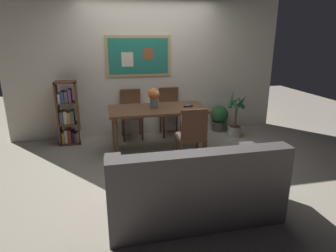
{
  "coord_description": "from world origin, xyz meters",
  "views": [
    {
      "loc": [
        -0.86,
        -4.14,
        1.86
      ],
      "look_at": [
        -0.01,
        -0.34,
        0.65
      ],
      "focal_mm": 30.81,
      "sensor_mm": 36.0,
      "label": 1
    }
  ],
  "objects_px": {
    "dining_chair_near_right": "(192,133)",
    "dining_chair_far_right": "(170,107)",
    "potted_ivy": "(219,118)",
    "potted_palm": "(235,119)",
    "flower_vase": "(154,96)",
    "tv_remote": "(188,106)",
    "dining_chair_far_left": "(131,110)",
    "leather_couch": "(193,189)",
    "bookshelf": "(68,116)",
    "dining_table": "(158,114)"
  },
  "relations": [
    {
      "from": "dining_chair_near_right",
      "to": "potted_ivy",
      "type": "relative_size",
      "value": 1.62
    },
    {
      "from": "flower_vase",
      "to": "dining_chair_near_right",
      "type": "bearing_deg",
      "value": -63.28
    },
    {
      "from": "potted_ivy",
      "to": "potted_palm",
      "type": "distance_m",
      "value": 0.43
    },
    {
      "from": "dining_chair_far_right",
      "to": "potted_palm",
      "type": "bearing_deg",
      "value": -19.0
    },
    {
      "from": "flower_vase",
      "to": "potted_ivy",
      "type": "bearing_deg",
      "value": 27.24
    },
    {
      "from": "dining_table",
      "to": "potted_palm",
      "type": "relative_size",
      "value": 1.8
    },
    {
      "from": "leather_couch",
      "to": "flower_vase",
      "type": "distance_m",
      "value": 2.06
    },
    {
      "from": "bookshelf",
      "to": "tv_remote",
      "type": "distance_m",
      "value": 2.14
    },
    {
      "from": "bookshelf",
      "to": "tv_remote",
      "type": "relative_size",
      "value": 6.99
    },
    {
      "from": "dining_chair_far_right",
      "to": "dining_chair_near_right",
      "type": "bearing_deg",
      "value": -91.34
    },
    {
      "from": "dining_chair_far_left",
      "to": "dining_chair_near_right",
      "type": "relative_size",
      "value": 1.0
    },
    {
      "from": "flower_vase",
      "to": "dining_chair_far_left",
      "type": "bearing_deg",
      "value": 112.2
    },
    {
      "from": "dining_chair_far_right",
      "to": "tv_remote",
      "type": "distance_m",
      "value": 0.86
    },
    {
      "from": "dining_chair_near_right",
      "to": "leather_couch",
      "type": "relative_size",
      "value": 0.51
    },
    {
      "from": "dining_chair_far_left",
      "to": "tv_remote",
      "type": "height_order",
      "value": "dining_chair_far_left"
    },
    {
      "from": "bookshelf",
      "to": "potted_palm",
      "type": "xyz_separation_m",
      "value": [
        3.09,
        -0.28,
        -0.16
      ]
    },
    {
      "from": "potted_ivy",
      "to": "dining_chair_far_right",
      "type": "bearing_deg",
      "value": 178.64
    },
    {
      "from": "dining_chair_far_left",
      "to": "dining_chair_near_right",
      "type": "distance_m",
      "value": 1.72
    },
    {
      "from": "dining_chair_far_left",
      "to": "potted_ivy",
      "type": "bearing_deg",
      "value": 0.17
    },
    {
      "from": "dining_chair_far_left",
      "to": "flower_vase",
      "type": "distance_m",
      "value": 0.91
    },
    {
      "from": "dining_chair_far_right",
      "to": "dining_table",
      "type": "bearing_deg",
      "value": -115.41
    },
    {
      "from": "dining_chair_near_right",
      "to": "dining_chair_far_right",
      "type": "height_order",
      "value": "same"
    },
    {
      "from": "potted_ivy",
      "to": "potted_palm",
      "type": "height_order",
      "value": "potted_palm"
    },
    {
      "from": "dining_chair_far_left",
      "to": "potted_ivy",
      "type": "height_order",
      "value": "dining_chair_far_left"
    },
    {
      "from": "dining_chair_near_right",
      "to": "dining_chair_far_right",
      "type": "distance_m",
      "value": 1.6
    },
    {
      "from": "leather_couch",
      "to": "bookshelf",
      "type": "distance_m",
      "value": 3.02
    },
    {
      "from": "flower_vase",
      "to": "tv_remote",
      "type": "bearing_deg",
      "value": -3.35
    },
    {
      "from": "dining_chair_far_left",
      "to": "potted_palm",
      "type": "bearing_deg",
      "value": -11.14
    },
    {
      "from": "leather_couch",
      "to": "tv_remote",
      "type": "bearing_deg",
      "value": 75.17
    },
    {
      "from": "dining_chair_far_right",
      "to": "bookshelf",
      "type": "relative_size",
      "value": 0.81
    },
    {
      "from": "bookshelf",
      "to": "potted_palm",
      "type": "height_order",
      "value": "bookshelf"
    },
    {
      "from": "tv_remote",
      "to": "leather_couch",
      "type": "bearing_deg",
      "value": -104.83
    },
    {
      "from": "flower_vase",
      "to": "tv_remote",
      "type": "relative_size",
      "value": 2.01
    },
    {
      "from": "flower_vase",
      "to": "tv_remote",
      "type": "distance_m",
      "value": 0.6
    },
    {
      "from": "dining_chair_far_right",
      "to": "flower_vase",
      "type": "relative_size",
      "value": 2.81
    },
    {
      "from": "dining_chair_far_right",
      "to": "leather_couch",
      "type": "distance_m",
      "value": 2.79
    },
    {
      "from": "potted_palm",
      "to": "dining_chair_far_left",
      "type": "bearing_deg",
      "value": 168.86
    },
    {
      "from": "bookshelf",
      "to": "potted_ivy",
      "type": "xyz_separation_m",
      "value": [
        2.92,
        0.11,
        -0.23
      ]
    },
    {
      "from": "dining_table",
      "to": "tv_remote",
      "type": "bearing_deg",
      "value": -2.1
    },
    {
      "from": "dining_table",
      "to": "potted_ivy",
      "type": "xyz_separation_m",
      "value": [
        1.42,
        0.78,
        -0.37
      ]
    },
    {
      "from": "dining_table",
      "to": "potted_ivy",
      "type": "bearing_deg",
      "value": 28.7
    },
    {
      "from": "leather_couch",
      "to": "tv_remote",
      "type": "xyz_separation_m",
      "value": [
        0.51,
        1.93,
        0.44
      ]
    },
    {
      "from": "leather_couch",
      "to": "bookshelf",
      "type": "height_order",
      "value": "bookshelf"
    },
    {
      "from": "potted_palm",
      "to": "flower_vase",
      "type": "height_order",
      "value": "flower_vase"
    },
    {
      "from": "dining_chair_far_right",
      "to": "flower_vase",
      "type": "bearing_deg",
      "value": -119.33
    },
    {
      "from": "dining_table",
      "to": "bookshelf",
      "type": "height_order",
      "value": "bookshelf"
    },
    {
      "from": "bookshelf",
      "to": "flower_vase",
      "type": "bearing_deg",
      "value": -24.32
    },
    {
      "from": "bookshelf",
      "to": "dining_table",
      "type": "bearing_deg",
      "value": -23.9
    },
    {
      "from": "leather_couch",
      "to": "potted_palm",
      "type": "relative_size",
      "value": 2.02
    },
    {
      "from": "dining_chair_far_left",
      "to": "dining_chair_far_right",
      "type": "distance_m",
      "value": 0.75
    }
  ]
}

